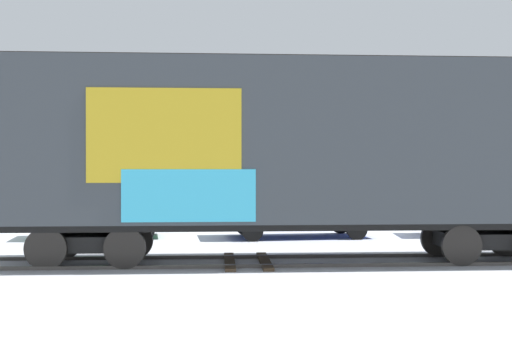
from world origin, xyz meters
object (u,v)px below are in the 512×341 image
object	(u,v)px
parked_car_green	(99,212)
parked_car_white	(479,211)
freight_car	(292,146)
flagpole	(330,114)
parked_car_blue	(298,209)

from	to	relation	value
parked_car_green	parked_car_white	distance (m)	12.19
freight_car	flagpole	size ratio (longest dim) A/B	2.02
parked_car_green	parked_car_blue	distance (m)	6.31
parked_car_green	freight_car	bearing A→B (deg)	-44.53
flagpole	parked_car_white	size ratio (longest dim) A/B	1.72
freight_car	parked_car_blue	distance (m)	5.56
parked_car_green	flagpole	bearing A→B (deg)	43.65
flagpole	parked_car_white	distance (m)	10.15
parked_car_green	parked_car_blue	bearing A→B (deg)	-1.98
parked_car_green	parked_car_blue	xyz separation A→B (m)	(6.30, -0.22, 0.10)
freight_car	flagpole	world-z (taller)	flagpole
flagpole	parked_car_green	distance (m)	12.94
flagpole	parked_car_blue	world-z (taller)	flagpole
freight_car	parked_car_white	bearing A→B (deg)	37.47
parked_car_white	parked_car_green	bearing A→B (deg)	178.71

